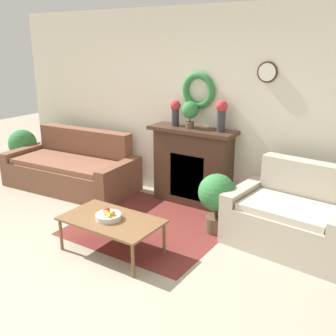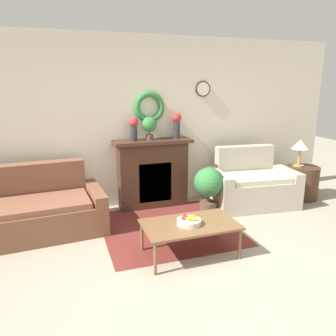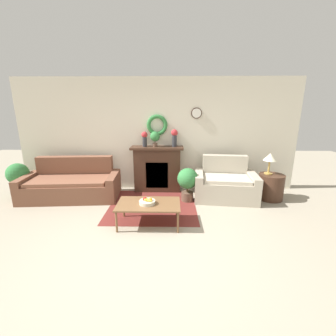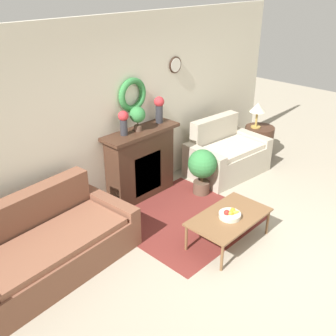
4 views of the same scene
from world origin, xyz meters
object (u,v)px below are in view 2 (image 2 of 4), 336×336
object	(u,v)px
vase_on_mantel_left	(134,127)
side_table_by_loveseat	(302,182)
table_lamp	(300,146)
potted_plant_floor_by_loveseat	(209,185)
coffee_table	(190,226)
vase_on_mantel_right	(177,123)
fruit_bowl	(189,221)
fireplace	(153,173)
potted_plant_on_mantel	(149,125)
loveseat_right	(251,186)
couch_left	(23,212)

from	to	relation	value
vase_on_mantel_left	side_table_by_loveseat	bearing A→B (deg)	-9.90
table_lamp	side_table_by_loveseat	bearing A→B (deg)	-38.66
potted_plant_floor_by_loveseat	side_table_by_loveseat	bearing A→B (deg)	4.41
side_table_by_loveseat	table_lamp	size ratio (longest dim) A/B	1.21
coffee_table	vase_on_mantel_right	bearing A→B (deg)	74.95
coffee_table	fruit_bowl	xyz separation A→B (m)	(-0.02, -0.02, 0.07)
coffee_table	potted_plant_floor_by_loveseat	size ratio (longest dim) A/B	1.47
vase_on_mantel_right	fireplace	bearing A→B (deg)	-179.24
fruit_bowl	potted_plant_on_mantel	xyz separation A→B (m)	(0.02, 1.71, 0.90)
potted_plant_on_mantel	table_lamp	bearing A→B (deg)	-9.47
vase_on_mantel_right	potted_plant_floor_by_loveseat	size ratio (longest dim) A/B	0.55
potted_plant_on_mantel	potted_plant_floor_by_loveseat	distance (m)	1.31
fruit_bowl	potted_plant_floor_by_loveseat	bearing A→B (deg)	54.65
loveseat_right	coffee_table	bearing A→B (deg)	-136.89
fireplace	loveseat_right	distance (m)	1.65
potted_plant_floor_by_loveseat	fruit_bowl	bearing A→B (deg)	-125.35
fireplace	table_lamp	distance (m)	2.58
fireplace	couch_left	xyz separation A→B (m)	(-1.93, -0.46, -0.26)
coffee_table	potted_plant_floor_by_loveseat	bearing A→B (deg)	54.84
coffee_table	potted_plant_on_mantel	size ratio (longest dim) A/B	3.02
vase_on_mantel_right	coffee_table	bearing A→B (deg)	-105.05
side_table_by_loveseat	fruit_bowl	bearing A→B (deg)	-155.15
vase_on_mantel_right	potted_plant_on_mantel	world-z (taller)	vase_on_mantel_right
loveseat_right	coffee_table	size ratio (longest dim) A/B	1.31
couch_left	vase_on_mantel_right	world-z (taller)	vase_on_mantel_right
couch_left	fruit_bowl	bearing A→B (deg)	-38.27
couch_left	potted_plant_on_mantel	bearing A→B (deg)	8.97
side_table_by_loveseat	potted_plant_floor_by_loveseat	size ratio (longest dim) A/B	0.77
couch_left	loveseat_right	distance (m)	3.49
couch_left	potted_plant_floor_by_loveseat	bearing A→B (deg)	-8.19
table_lamp	potted_plant_on_mantel	xyz separation A→B (m)	(-2.56, 0.43, 0.40)
couch_left	vase_on_mantel_right	distance (m)	2.61
fruit_bowl	vase_on_mantel_right	bearing A→B (deg)	74.50
couch_left	coffee_table	world-z (taller)	couch_left
fireplace	vase_on_mantel_right	bearing A→B (deg)	0.76
fruit_bowl	vase_on_mantel_left	xyz separation A→B (m)	(-0.23, 1.73, 0.88)
fireplace	vase_on_mantel_left	size ratio (longest dim) A/B	3.50
coffee_table	vase_on_mantel_right	world-z (taller)	vase_on_mantel_right
potted_plant_on_mantel	potted_plant_floor_by_loveseat	world-z (taller)	potted_plant_on_mantel
vase_on_mantel_left	potted_plant_floor_by_loveseat	xyz separation A→B (m)	(0.99, -0.65, -0.85)
fireplace	vase_on_mantel_left	bearing A→B (deg)	178.92
table_lamp	vase_on_mantel_left	distance (m)	2.86
fireplace	potted_plant_floor_by_loveseat	bearing A→B (deg)	-42.37
couch_left	table_lamp	xyz separation A→B (m)	(4.44, 0.01, 0.63)
side_table_by_loveseat	potted_plant_floor_by_loveseat	bearing A→B (deg)	-175.59
vase_on_mantel_left	vase_on_mantel_right	xyz separation A→B (m)	(0.71, 0.00, 0.03)
loveseat_right	vase_on_mantel_left	size ratio (longest dim) A/B	4.02
side_table_by_loveseat	vase_on_mantel_left	bearing A→B (deg)	170.10
fireplace	vase_on_mantel_right	distance (m)	0.89
fireplace	loveseat_right	size ratio (longest dim) A/B	0.87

